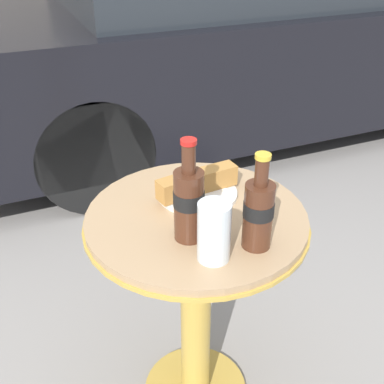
{
  "coord_description": "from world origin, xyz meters",
  "views": [
    {
      "loc": [
        -0.41,
        -0.94,
        1.39
      ],
      "look_at": [
        0.0,
        0.03,
        0.76
      ],
      "focal_mm": 45.0,
      "sensor_mm": 36.0,
      "label": 1
    }
  ],
  "objects_px": {
    "cola_bottle_right": "(189,201)",
    "parked_car": "(232,35)",
    "cola_bottle_left": "(258,212)",
    "bistro_table": "(196,275)",
    "drinking_glass": "(214,234)",
    "lunch_plate_near": "(197,187)"
  },
  "relations": [
    {
      "from": "cola_bottle_right",
      "to": "parked_car",
      "type": "distance_m",
      "value": 2.47
    },
    {
      "from": "cola_bottle_right",
      "to": "parked_car",
      "type": "relative_size",
      "value": 0.07
    },
    {
      "from": "cola_bottle_left",
      "to": "parked_car",
      "type": "distance_m",
      "value": 2.49
    },
    {
      "from": "cola_bottle_left",
      "to": "parked_car",
      "type": "height_order",
      "value": "parked_car"
    },
    {
      "from": "cola_bottle_right",
      "to": "parked_car",
      "type": "xyz_separation_m",
      "value": [
        1.21,
        2.14,
        -0.19
      ]
    },
    {
      "from": "bistro_table",
      "to": "parked_car",
      "type": "xyz_separation_m",
      "value": [
        1.16,
        2.06,
        0.11
      ]
    },
    {
      "from": "cola_bottle_left",
      "to": "drinking_glass",
      "type": "bearing_deg",
      "value": -178.15
    },
    {
      "from": "drinking_glass",
      "to": "lunch_plate_near",
      "type": "xyz_separation_m",
      "value": [
        0.07,
        0.26,
        -0.04
      ]
    },
    {
      "from": "lunch_plate_near",
      "to": "parked_car",
      "type": "distance_m",
      "value": 2.27
    },
    {
      "from": "lunch_plate_near",
      "to": "cola_bottle_right",
      "type": "bearing_deg",
      "value": -119.39
    },
    {
      "from": "cola_bottle_left",
      "to": "lunch_plate_near",
      "type": "xyz_separation_m",
      "value": [
        -0.04,
        0.26,
        -0.07
      ]
    },
    {
      "from": "bistro_table",
      "to": "cola_bottle_right",
      "type": "relative_size",
      "value": 2.77
    },
    {
      "from": "drinking_glass",
      "to": "lunch_plate_near",
      "type": "distance_m",
      "value": 0.27
    },
    {
      "from": "bistro_table",
      "to": "drinking_glass",
      "type": "distance_m",
      "value": 0.32
    },
    {
      "from": "cola_bottle_left",
      "to": "cola_bottle_right",
      "type": "height_order",
      "value": "cola_bottle_right"
    },
    {
      "from": "bistro_table",
      "to": "lunch_plate_near",
      "type": "relative_size",
      "value": 3.02
    },
    {
      "from": "cola_bottle_left",
      "to": "parked_car",
      "type": "xyz_separation_m",
      "value": [
        1.08,
        2.23,
        -0.18
      ]
    },
    {
      "from": "cola_bottle_right",
      "to": "drinking_glass",
      "type": "bearing_deg",
      "value": -77.61
    },
    {
      "from": "lunch_plate_near",
      "to": "drinking_glass",
      "type": "bearing_deg",
      "value": -105.8
    },
    {
      "from": "bistro_table",
      "to": "lunch_plate_near",
      "type": "bearing_deg",
      "value": 64.93
    },
    {
      "from": "bistro_table",
      "to": "parked_car",
      "type": "bearing_deg",
      "value": 60.7
    },
    {
      "from": "cola_bottle_left",
      "to": "drinking_glass",
      "type": "relative_size",
      "value": 1.67
    }
  ]
}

